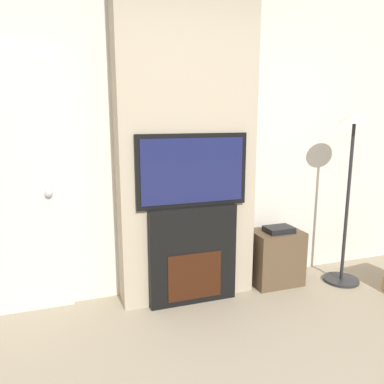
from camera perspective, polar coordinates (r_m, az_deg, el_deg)
The scene contains 7 objects.
wall_back at distance 3.25m, azimuth -1.88°, elevation 8.16°, with size 6.00×0.06×2.70m.
chimney_breast at distance 3.08m, azimuth -0.90°, elevation 7.98°, with size 1.14×0.30×2.70m.
fireplace at distance 3.15m, azimuth 0.01°, elevation -9.54°, with size 0.74×0.15×0.82m.
television at distance 2.96m, azimuth 0.02°, elevation 3.31°, with size 0.91×0.07×0.58m.
floor_lamp at distance 3.63m, azimuth 23.07°, elevation 4.39°, with size 0.32×0.32×1.58m.
media_stand at distance 3.61m, azimuth 12.64°, elevation -9.54°, with size 0.45×0.33×0.56m.
entry_door at distance 3.13m, azimuth -26.78°, elevation 0.32°, with size 0.90×0.09×2.00m.
Camera 1 is at (-0.95, -1.08, 1.54)m, focal length 35.00 mm.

